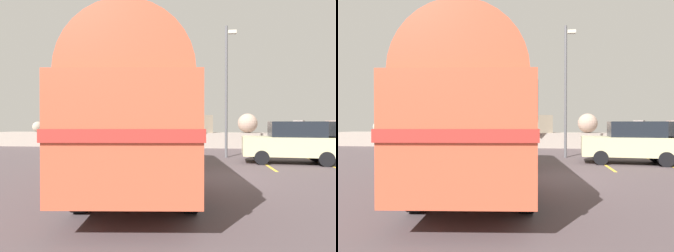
% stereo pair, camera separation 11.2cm
% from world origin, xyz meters
% --- Properties ---
extents(ground, '(32.00, 26.00, 0.02)m').
position_xyz_m(ground, '(0.00, 0.00, 0.01)').
color(ground, '#4F4346').
extents(breakwater, '(31.36, 2.71, 2.50)m').
position_xyz_m(breakwater, '(-0.03, 11.80, 0.72)').
color(breakwater, '#A19489').
rests_on(breakwater, ground).
extents(vintage_coach, '(3.31, 8.79, 3.70)m').
position_xyz_m(vintage_coach, '(-1.59, -1.32, 2.05)').
color(vintage_coach, black).
rests_on(vintage_coach, ground).
extents(parked_car_nearest, '(4.25, 2.09, 1.86)m').
position_xyz_m(parked_car_nearest, '(3.98, 3.73, 0.97)').
color(parked_car_nearest, black).
rests_on(parked_car_nearest, ground).
extents(lamp_post, '(0.67, 0.93, 6.85)m').
position_xyz_m(lamp_post, '(1.33, 5.69, 3.84)').
color(lamp_post, '#5B5B60').
rests_on(lamp_post, ground).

